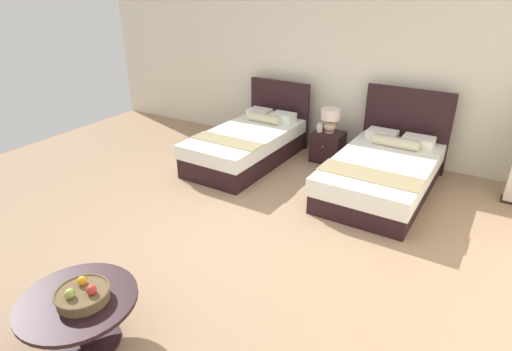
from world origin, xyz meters
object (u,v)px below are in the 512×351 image
vase (320,127)px  coffee_table (80,311)px  fruit_bowl (83,294)px  bed_near_window (249,144)px  table_lamp (330,118)px  bed_near_corner (383,172)px  nightstand (328,146)px

vase → coffee_table: 4.63m
coffee_table → fruit_bowl: bearing=18.5°
vase → bed_near_window: bearing=-147.2°
bed_near_window → fruit_bowl: bearing=-77.6°
table_lamp → coffee_table: table_lamp is taller
coffee_table → fruit_bowl: (0.06, 0.02, 0.18)m
bed_near_window → table_lamp: size_ratio=5.81×
bed_near_corner → fruit_bowl: 4.20m
fruit_bowl → vase: bearing=88.7°
bed_near_window → table_lamp: 1.38m
bed_near_window → vase: bearing=32.8°
table_lamp → vase: size_ratio=2.58×
table_lamp → fruit_bowl: 4.67m
bed_near_corner → vase: (-1.22, 0.62, 0.27)m
table_lamp → nightstand: bearing=-90.0°
nightstand → vase: bearing=-164.6°
bed_near_window → table_lamp: bed_near_window is taller
table_lamp → vase: (-0.14, -0.06, -0.17)m
vase → fruit_bowl: size_ratio=0.36×
bed_near_window → bed_near_corner: size_ratio=0.99×
coffee_table → bed_near_window: bearing=101.6°
nightstand → coffee_table: size_ratio=0.53×
bed_near_window → nightstand: (1.12, 0.67, -0.06)m
coffee_table → fruit_bowl: size_ratio=2.22×
nightstand → vase: vase is taller
fruit_bowl → coffee_table: bearing=-161.5°
nightstand → coffee_table: 4.67m
nightstand → bed_near_window: bearing=-149.2°
fruit_bowl → nightstand: bearing=87.0°
vase → coffee_table: vase is taller
nightstand → table_lamp: size_ratio=1.26×
table_lamp → coffee_table: 4.71m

